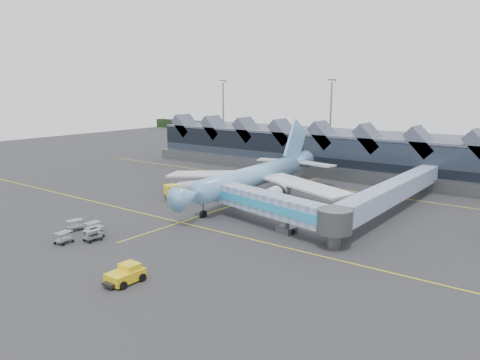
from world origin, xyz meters
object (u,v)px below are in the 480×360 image
Objects in this scene: main_airliner at (256,176)px; fuel_truck at (189,188)px; jet_bridge at (281,208)px; pushback_tug at (126,274)px.

main_airliner is 12.75m from fuel_truck.
jet_bridge is 2.91× the size of fuel_truck.
main_airliner is 1.68× the size of jet_bridge.
pushback_tug is at bearing -78.38° from main_airliner.
jet_bridge is (14.69, -14.69, -0.72)m from main_airliner.
pushback_tug is (11.24, -39.84, -3.28)m from main_airliner.
main_airliner reaches higher than fuel_truck.
fuel_truck is (-9.97, -7.57, -2.43)m from main_airliner.
jet_bridge is at bearing -49.14° from main_airliner.
fuel_truck is at bearing -146.95° from main_airliner.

